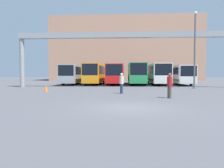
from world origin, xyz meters
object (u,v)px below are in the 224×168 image
bus_slot_1 (95,73)px  bus_slot_4 (157,73)px  traffic_cone (46,88)px  bus_slot_0 (74,74)px  bus_slot_2 (116,73)px  lamp_post (195,47)px  bus_slot_5 (179,74)px  bus_slot_3 (136,73)px  pedestrian_near_right (122,83)px  pedestrian_near_left (170,85)px

bus_slot_1 → bus_slot_4: size_ratio=1.05×
bus_slot_1 → traffic_cone: size_ratio=17.78×
bus_slot_0 → bus_slot_2: (6.85, 0.41, 0.06)m
bus_slot_4 → lamp_post: bearing=-74.3°
bus_slot_4 → bus_slot_2: bearing=179.5°
bus_slot_0 → bus_slot_2: 6.87m
bus_slot_0 → bus_slot_1: size_ratio=0.89×
bus_slot_5 → lamp_post: size_ratio=1.17×
bus_slot_2 → traffic_cone: bus_slot_2 is taller
bus_slot_1 → bus_slot_3: bearing=-0.6°
bus_slot_2 → traffic_cone: size_ratio=17.09×
pedestrian_near_right → bus_slot_0: bearing=2.2°
pedestrian_near_left → traffic_cone: 12.32m
traffic_cone → pedestrian_near_left: bearing=-26.6°
bus_slot_3 → pedestrian_near_left: 20.79m
bus_slot_0 → bus_slot_3: bus_slot_3 is taller
bus_slot_5 → traffic_cone: (-16.59, -14.60, -1.37)m
pedestrian_near_right → bus_slot_5: bearing=-52.1°
bus_slot_0 → bus_slot_3: bearing=3.2°
bus_slot_0 → traffic_cone: 14.73m
bus_slot_5 → traffic_cone: 22.15m
bus_slot_1 → bus_slot_4: bus_slot_1 is taller
pedestrian_near_right → bus_slot_2: bearing=-19.5°
bus_slot_1 → pedestrian_near_left: 22.34m
bus_slot_2 → pedestrian_near_left: size_ratio=6.39×
traffic_cone → bus_slot_3: bearing=57.4°
bus_slot_1 → bus_slot_5: (13.71, -0.68, -0.18)m
bus_slot_3 → traffic_cone: 18.14m
bus_slot_3 → bus_slot_4: (3.43, -0.23, -0.05)m
pedestrian_near_left → bus_slot_1: bearing=175.5°
bus_slot_0 → bus_slot_3: (10.28, 0.58, 0.15)m
bus_slot_2 → pedestrian_near_right: bearing=-85.9°
bus_slot_3 → pedestrian_near_left: bearing=-86.5°
bus_slot_1 → bus_slot_0: bearing=-169.4°
bus_slot_2 → lamp_post: bearing=-46.3°
pedestrian_near_left → lamp_post: 12.21m
bus_slot_0 → lamp_post: size_ratio=1.18×
bus_slot_3 → pedestrian_near_right: bus_slot_3 is taller
bus_slot_2 → pedestrian_near_right: bus_slot_2 is taller
bus_slot_0 → pedestrian_near_right: size_ratio=5.90×
bus_slot_1 → pedestrian_near_left: size_ratio=6.65×
bus_slot_0 → bus_slot_3: size_ratio=0.90×
bus_slot_3 → pedestrian_near_right: 17.45m
bus_slot_4 → bus_slot_5: size_ratio=1.07×
bus_slot_0 → pedestrian_near_right: 18.58m
bus_slot_3 → traffic_cone: bus_slot_3 is taller
pedestrian_near_left → bus_slot_2: bearing=167.0°
bus_slot_1 → pedestrian_near_right: bearing=-75.0°
bus_slot_3 → lamp_post: (6.25, -10.28, 2.92)m
bus_slot_0 → bus_slot_3: 10.30m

